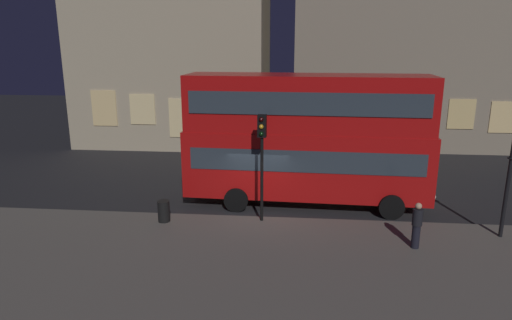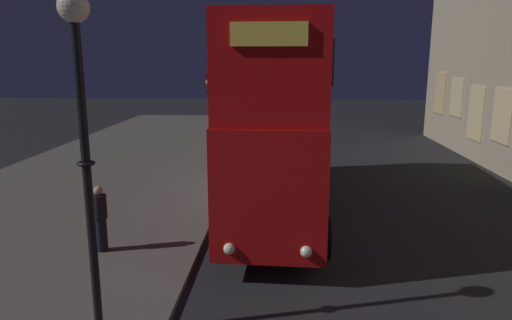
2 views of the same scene
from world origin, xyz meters
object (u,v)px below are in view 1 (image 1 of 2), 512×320
pedestrian (417,225)px  double_decker_bus (307,135)px  traffic_light_near_kerb (262,146)px  litter_bin (164,211)px

pedestrian → double_decker_bus: bearing=20.4°
double_decker_bus → pedestrian: double_decker_bus is taller
traffic_light_near_kerb → pedestrian: (5.39, -1.92, -2.17)m
traffic_light_near_kerb → litter_bin: (-3.79, -0.44, -2.58)m
traffic_light_near_kerb → double_decker_bus: bearing=59.2°
pedestrian → traffic_light_near_kerb: bearing=49.8°
litter_bin → double_decker_bus: bearing=26.6°
double_decker_bus → litter_bin: size_ratio=12.52×
double_decker_bus → pedestrian: (3.68, -4.24, -2.17)m
double_decker_bus → traffic_light_near_kerb: size_ratio=2.51×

